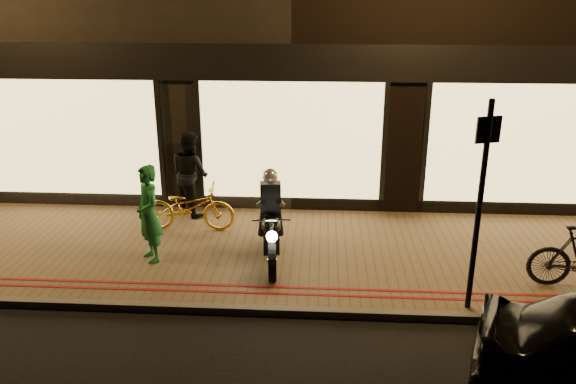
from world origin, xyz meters
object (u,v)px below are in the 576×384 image
object	(u,v)px
bicycle_gold	(189,207)
person_green	(149,214)
motorcycle	(271,227)
sign_post	(480,197)

from	to	relation	value
bicycle_gold	person_green	world-z (taller)	person_green
bicycle_gold	person_green	xyz separation A→B (m)	(-0.34, -1.32, 0.37)
motorcycle	person_green	xyz separation A→B (m)	(-2.02, -0.09, 0.21)
sign_post	bicycle_gold	xyz separation A→B (m)	(-4.64, 2.56, -1.22)
motorcycle	bicycle_gold	size ratio (longest dim) A/B	1.11
person_green	motorcycle	bearing A→B (deg)	55.30
bicycle_gold	sign_post	bearing A→B (deg)	-119.96
motorcycle	sign_post	size ratio (longest dim) A/B	0.65
motorcycle	sign_post	xyz separation A→B (m)	(2.96, -1.33, 1.06)
motorcycle	person_green	distance (m)	2.04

